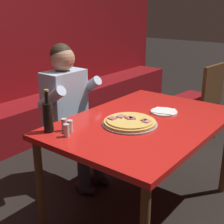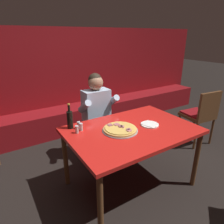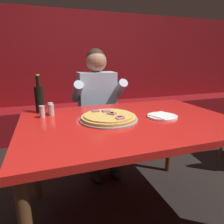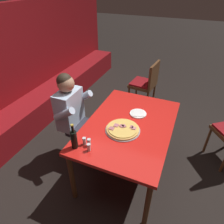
% 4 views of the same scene
% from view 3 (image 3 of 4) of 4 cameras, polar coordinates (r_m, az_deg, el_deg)
% --- Properties ---
extents(ground_plane, '(24.00, 24.00, 0.00)m').
position_cam_3_polar(ground_plane, '(1.76, 4.35, -26.82)').
color(ground_plane, black).
extents(booth_wall_panel, '(6.80, 0.16, 1.90)m').
position_cam_3_polar(booth_wall_panel, '(3.43, -10.06, 11.04)').
color(booth_wall_panel, maroon).
rests_on(booth_wall_panel, ground_plane).
extents(booth_bench, '(6.46, 0.48, 0.46)m').
position_cam_3_polar(booth_bench, '(3.25, -8.58, -2.07)').
color(booth_bench, maroon).
rests_on(booth_bench, ground_plane).
extents(main_dining_table, '(1.44, 0.98, 0.77)m').
position_cam_3_polar(main_dining_table, '(1.40, 4.91, -4.98)').
color(main_dining_table, brown).
rests_on(main_dining_table, ground_plane).
extents(pizza, '(0.40, 0.40, 0.05)m').
position_cam_3_polar(pizza, '(1.35, -0.94, -1.52)').
color(pizza, '#9E9EA3').
rests_on(pizza, main_dining_table).
extents(plate_white_paper, '(0.21, 0.21, 0.02)m').
position_cam_3_polar(plate_white_paper, '(1.45, 14.14, -1.19)').
color(plate_white_paper, white).
rests_on(plate_white_paper, main_dining_table).
extents(beer_bottle, '(0.07, 0.07, 0.29)m').
position_cam_3_polar(beer_bottle, '(1.62, -20.05, 3.67)').
color(beer_bottle, black).
rests_on(beer_bottle, main_dining_table).
extents(shaker_parmesan, '(0.04, 0.04, 0.09)m').
position_cam_3_polar(shaker_parmesan, '(1.56, -17.12, 0.86)').
color(shaker_parmesan, silver).
rests_on(shaker_parmesan, main_dining_table).
extents(shaker_red_pepper_flakes, '(0.04, 0.04, 0.09)m').
position_cam_3_polar(shaker_red_pepper_flakes, '(1.51, -16.91, 0.41)').
color(shaker_red_pepper_flakes, silver).
rests_on(shaker_red_pepper_flakes, main_dining_table).
extents(shaker_oregano, '(0.04, 0.04, 0.09)m').
position_cam_3_polar(shaker_oregano, '(1.48, -19.33, -0.09)').
color(shaker_oregano, silver).
rests_on(shaker_oregano, main_dining_table).
extents(diner_seated_blue_shirt, '(0.53, 0.53, 1.27)m').
position_cam_3_polar(diner_seated_blue_shirt, '(2.06, -3.69, 1.85)').
color(diner_seated_blue_shirt, black).
rests_on(diner_seated_blue_shirt, ground_plane).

